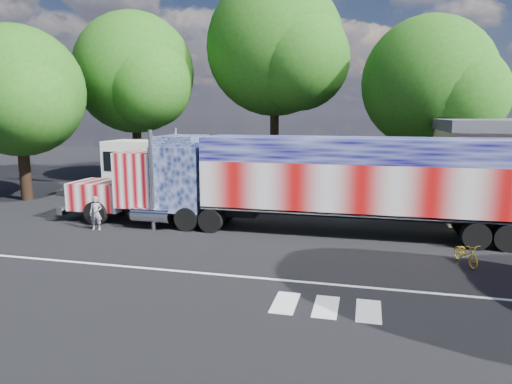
% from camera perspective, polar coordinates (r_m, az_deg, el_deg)
% --- Properties ---
extents(ground, '(100.00, 100.00, 0.00)m').
position_cam_1_polar(ground, '(18.89, -2.18, -7.21)').
color(ground, black).
extents(lane_markings, '(30.00, 2.67, 0.01)m').
position_cam_1_polar(lane_markings, '(15.03, 0.19, -11.75)').
color(lane_markings, silver).
rests_on(lane_markings, ground).
extents(semi_truck, '(22.41, 3.54, 4.78)m').
position_cam_1_polar(semi_truck, '(21.41, 5.66, 1.53)').
color(semi_truck, black).
rests_on(semi_truck, ground).
extents(coach_bus, '(13.10, 3.05, 3.81)m').
position_cam_1_polar(coach_bus, '(28.27, -5.96, 2.55)').
color(coach_bus, silver).
rests_on(coach_bus, ground).
extents(woman, '(0.66, 0.51, 1.62)m').
position_cam_1_polar(woman, '(23.12, -19.39, -2.52)').
color(woman, slate).
rests_on(woman, ground).
extents(bicycle, '(1.04, 1.67, 0.83)m').
position_cam_1_polar(bicycle, '(18.70, 24.77, -6.99)').
color(bicycle, gold).
rests_on(bicycle, ground).
extents(tree_n_mid, '(11.25, 10.72, 16.00)m').
position_cam_1_polar(tree_n_mid, '(37.31, 2.65, 17.60)').
color(tree_n_mid, black).
rests_on(tree_n_mid, ground).
extents(tree_ne_a, '(9.39, 8.94, 12.03)m').
position_cam_1_polar(tree_ne_a, '(33.97, 21.01, 12.55)').
color(tree_ne_a, black).
rests_on(tree_ne_a, ground).
extents(tree_w_a, '(8.50, 8.09, 10.92)m').
position_cam_1_polar(tree_w_a, '(32.51, -27.48, 11.03)').
color(tree_w_a, black).
rests_on(tree_w_a, ground).
extents(tree_nw_a, '(9.79, 9.33, 13.29)m').
position_cam_1_polar(tree_nw_a, '(37.94, -14.82, 14.12)').
color(tree_nw_a, black).
rests_on(tree_nw_a, ground).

